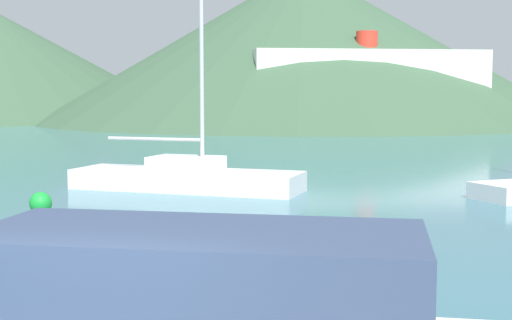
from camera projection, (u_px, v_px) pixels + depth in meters
sailboat_middle at (186, 176)px, 20.92m from camera, size 7.08×3.49×8.69m
ferry_distant at (366, 94)px, 58.41m from camera, size 27.77×12.27×7.85m
buoy_marker at (41, 213)px, 14.98m from camera, size 0.68×0.68×0.78m
hill_central at (304, 45)px, 71.75m from camera, size 53.10×53.10×15.38m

